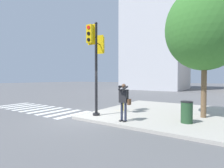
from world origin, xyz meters
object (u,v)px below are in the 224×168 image
(trash_bin, at_px, (187,112))
(traffic_signal_pole, at_px, (96,55))
(person_photographer, at_px, (124,99))
(street_tree, at_px, (205,28))
(fire_hydrant, at_px, (122,105))

(trash_bin, bearing_deg, traffic_signal_pole, -167.14)
(person_photographer, distance_m, street_tree, 5.41)
(traffic_signal_pole, relative_size, person_photographer, 2.86)
(trash_bin, bearing_deg, street_tree, 73.60)
(traffic_signal_pole, xyz_separation_m, person_photographer, (1.88, -0.31, -2.20))
(fire_hydrant, bearing_deg, person_photographer, -58.03)
(traffic_signal_pole, relative_size, fire_hydrant, 7.70)
(street_tree, distance_m, fire_hydrant, 6.07)
(traffic_signal_pole, distance_m, person_photographer, 2.91)
(person_photographer, bearing_deg, fire_hydrant, 121.97)
(person_photographer, bearing_deg, trash_bin, 27.81)
(person_photographer, relative_size, fire_hydrant, 2.69)
(street_tree, xyz_separation_m, fire_hydrant, (-4.36, -0.69, -4.16))
(traffic_signal_pole, xyz_separation_m, street_tree, (4.83, 2.64, 1.24))
(fire_hydrant, relative_size, trash_bin, 0.67)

